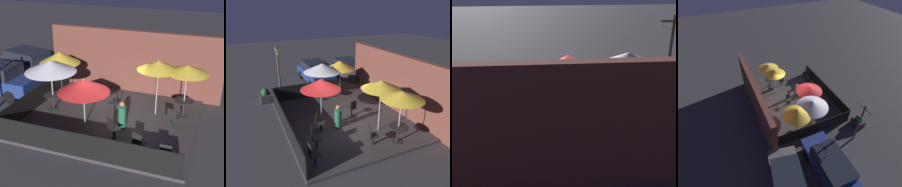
{
  "view_description": "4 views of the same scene",
  "coord_description": "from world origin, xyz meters",
  "views": [
    {
      "loc": [
        4.15,
        -11.2,
        6.67
      ],
      "look_at": [
        -0.09,
        0.43,
        1.09
      ],
      "focal_mm": 50.0,
      "sensor_mm": 36.0,
      "label": 1
    },
    {
      "loc": [
        9.22,
        -4.47,
        5.65
      ],
      "look_at": [
        -0.51,
        -0.04,
        1.35
      ],
      "focal_mm": 35.0,
      "sensor_mm": 36.0,
      "label": 2
    },
    {
      "loc": [
        0.18,
        9.66,
        5.26
      ],
      "look_at": [
        -0.57,
        0.39,
        1.25
      ],
      "focal_mm": 50.0,
      "sensor_mm": 36.0,
      "label": 3
    },
    {
      "loc": [
        -10.06,
        4.88,
        10.59
      ],
      "look_at": [
        -0.18,
        0.49,
        1.31
      ],
      "focal_mm": 28.0,
      "sensor_mm": 36.0,
      "label": 4
    }
  ],
  "objects": [
    {
      "name": "patio_umbrella_0",
      "position": [
        2.92,
        1.24,
        2.31
      ],
      "size": [
        1.81,
        1.81,
        2.37
      ],
      "color": "#B2B2B7",
      "rests_on": "patio_deck"
    },
    {
      "name": "dining_table_1",
      "position": [
        -2.76,
        -0.07,
        0.68
      ],
      "size": [
        0.79,
        0.79,
        0.72
      ],
      "color": "black",
      "rests_on": "patio_deck"
    },
    {
      "name": "patio_umbrella_1",
      "position": [
        -2.76,
        -0.07,
        2.2
      ],
      "size": [
        2.27,
        2.27,
        2.34
      ],
      "color": "#B2B2B7",
      "rests_on": "patio_deck"
    },
    {
      "name": "patio_chair_1",
      "position": [
        1.85,
        -2.17,
        0.61
      ],
      "size": [
        0.5,
        0.5,
        0.91
      ],
      "rotation": [
        0.0,
        0.0,
        1.27
      ],
      "color": "black",
      "rests_on": "patio_deck"
    },
    {
      "name": "patio_chair_2",
      "position": [
        -0.02,
        0.55,
        0.62
      ],
      "size": [
        0.48,
        0.48,
        0.92
      ],
      "rotation": [
        0.0,
        0.0,
        -2.92
      ],
      "color": "black",
      "rests_on": "patio_deck"
    },
    {
      "name": "dining_table_0",
      "position": [
        2.92,
        1.24,
        0.73
      ],
      "size": [
        0.85,
        0.85,
        0.77
      ],
      "color": "black",
      "rests_on": "patio_deck"
    },
    {
      "name": "patio_deck",
      "position": [
        0.0,
        0.0,
        0.06
      ],
      "size": [
        7.26,
        6.14,
        0.12
      ],
      "color": "#383333",
      "rests_on": "ground_plane"
    },
    {
      "name": "parked_car_0",
      "position": [
        -6.6,
        0.74,
        0.85
      ],
      "size": [
        4.58,
        1.81,
        1.62
      ],
      "rotation": [
        0.0,
        0.0,
        0.0
      ],
      "color": "navy",
      "rests_on": "ground_plane"
    },
    {
      "name": "patio_umbrella_3",
      "position": [
        1.74,
        1.05,
        2.4
      ],
      "size": [
        1.79,
        1.79,
        2.49
      ],
      "color": "#B2B2B7",
      "rests_on": "patio_deck"
    },
    {
      "name": "fence_side_left",
      "position": [
        -3.59,
        0.0,
        0.59
      ],
      "size": [
        0.05,
        5.94,
        0.95
      ],
      "color": "black",
      "rests_on": "patio_deck"
    },
    {
      "name": "planter_box",
      "position": [
        -4.23,
        -3.38,
        0.38
      ],
      "size": [
        0.92,
        0.64,
        0.89
      ],
      "color": "#332D2D",
      "rests_on": "ground_plane"
    },
    {
      "name": "patio_umbrella_2",
      "position": [
        -3.03,
        1.23,
        2.17
      ],
      "size": [
        1.95,
        1.95,
        2.32
      ],
      "color": "#B2B2B7",
      "rests_on": "patio_deck"
    },
    {
      "name": "patio_chair_3",
      "position": [
        2.89,
        -2.59,
        0.64
      ],
      "size": [
        0.4,
        0.4,
        0.95
      ],
      "rotation": [
        0.0,
        0.0,
        1.56
      ],
      "color": "black",
      "rests_on": "patio_deck"
    },
    {
      "name": "light_post",
      "position": [
        -5.13,
        -2.27,
        1.87
      ],
      "size": [
        1.1,
        0.12,
        3.3
      ],
      "color": "brown",
      "rests_on": "ground_plane"
    },
    {
      "name": "patron_0",
      "position": [
        0.71,
        -0.59,
        0.64
      ],
      "size": [
        0.37,
        0.37,
        1.16
      ],
      "rotation": [
        0.0,
        0.0,
        4.82
      ],
      "color": "#236642",
      "rests_on": "patio_deck"
    },
    {
      "name": "patio_chair_4",
      "position": [
        0.65,
        -1.52,
        0.62
      ],
      "size": [
        0.56,
        0.56,
        0.92
      ],
      "rotation": [
        0.0,
        0.0,
        0.88
      ],
      "color": "black",
      "rests_on": "patio_deck"
    },
    {
      "name": "ground_plane",
      "position": [
        0.0,
        0.0,
        0.0
      ],
      "size": [
        60.0,
        60.0,
        0.0
      ],
      "primitive_type": "plane",
      "color": "#383538"
    },
    {
      "name": "patio_umbrella_4",
      "position": [
        -0.81,
        -0.9,
        1.88
      ],
      "size": [
        2.13,
        2.13,
        2.03
      ],
      "color": "#B2B2B7",
      "rests_on": "patio_deck"
    },
    {
      "name": "patio_chair_0",
      "position": [
        2.65,
        0.08,
        0.61
      ],
      "size": [
        0.48,
        0.48,
        0.91
      ],
      "rotation": [
        0.0,
        0.0,
        1.35
      ],
      "color": "black",
      "rests_on": "patio_deck"
    },
    {
      "name": "parked_car_1",
      "position": [
        -6.34,
        3.34,
        0.84
      ],
      "size": [
        4.21,
        2.41,
        1.62
      ],
      "rotation": [
        0.0,
        0.0,
        -0.19
      ],
      "color": "#5B5B60",
      "rests_on": "ground_plane"
    },
    {
      "name": "building_wall",
      "position": [
        0.0,
        3.3,
        1.63
      ],
      "size": [
        8.86,
        0.36,
        3.26
      ],
      "color": "brown",
      "rests_on": "ground_plane"
    },
    {
      "name": "fence_front",
      "position": [
        0.0,
        -3.03,
        0.59
      ],
      "size": [
        7.06,
        0.05,
        0.95
      ],
      "color": "black",
      "rests_on": "patio_deck"
    }
  ]
}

